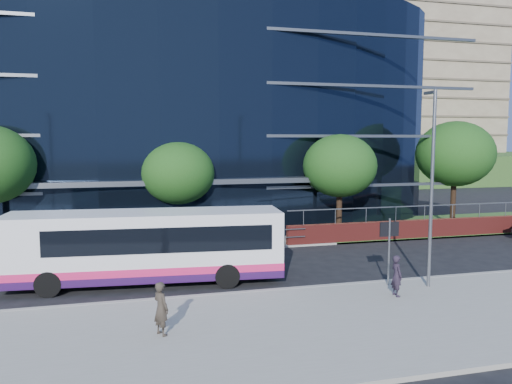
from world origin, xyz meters
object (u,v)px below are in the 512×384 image
object	(u,v)px
tree_dist_f	(458,153)
city_bus	(149,246)
tree_dist_e	(362,152)
street_sign	(389,238)
pedestrian_b	(161,308)
pedestrian	(397,276)
tree_far_c	(340,166)
tree_far_b	(178,173)
streetlight_east	(432,183)
tree_far_d	(455,154)

from	to	relation	value
tree_dist_f	city_bus	distance (m)	60.60
city_bus	tree_dist_e	bearing A→B (deg)	57.85
street_sign	city_bus	size ratio (longest dim) A/B	0.24
pedestrian_b	street_sign	bearing A→B (deg)	-104.15
street_sign	city_bus	world-z (taller)	city_bus
pedestrian_b	pedestrian	bearing A→B (deg)	-111.66
street_sign	pedestrian_b	distance (m)	10.04
tree_far_c	pedestrian_b	bearing A→B (deg)	-131.37
tree_far_b	pedestrian	xyz separation A→B (m)	(7.06, -12.49, -3.26)
street_sign	pedestrian	world-z (taller)	street_sign
tree_dist_f	city_bus	size ratio (longest dim) A/B	0.52
tree_dist_e	tree_dist_f	bearing A→B (deg)	7.13
tree_dist_f	city_bus	bearing A→B (deg)	-138.12
tree_far_b	tree_dist_e	size ratio (longest dim) A/B	0.93
tree_dist_e	city_bus	distance (m)	48.27
pedestrian	tree_dist_f	bearing A→B (deg)	-39.03
city_bus	pedestrian_b	distance (m)	6.24
street_sign	streetlight_east	distance (m)	2.80
street_sign	tree_far_b	xyz separation A→B (m)	(-7.50, 11.09, 2.06)
tree_far_c	tree_dist_e	size ratio (longest dim) A/B	1.00
tree_far_b	streetlight_east	xyz separation A→B (m)	(9.00, -11.67, 0.23)
tree_far_b	pedestrian	world-z (taller)	tree_far_b
tree_dist_e	pedestrian_b	bearing A→B (deg)	-123.02
city_bus	pedestrian	size ratio (longest dim) A/B	7.32
streetlight_east	pedestrian	distance (m)	4.08
tree_dist_f	streetlight_east	bearing A→B (deg)	-127.58
tree_far_b	city_bus	distance (m)	8.58
tree_dist_e	streetlight_east	bearing A→B (deg)	-113.11
street_sign	tree_far_c	bearing A→B (deg)	76.71
pedestrian	pedestrian_b	bearing A→B (deg)	99.81
tree_dist_e	tree_far_b	bearing A→B (deg)	-131.52
tree_dist_f	tree_far_b	bearing A→B (deg)	-142.92
streetlight_east	street_sign	bearing A→B (deg)	158.64
city_bus	tree_far_b	bearing A→B (deg)	80.25
tree_far_b	pedestrian	bearing A→B (deg)	-60.53
tree_far_c	streetlight_east	bearing A→B (deg)	-95.11
tree_far_d	pedestrian	xyz separation A→B (m)	(-11.94, -12.99, -4.24)
streetlight_east	city_bus	distance (m)	12.03
tree_far_b	tree_far_d	bearing A→B (deg)	1.51
tree_far_b	street_sign	bearing A→B (deg)	-55.92
street_sign	pedestrian_b	xyz separation A→B (m)	(-9.50, -3.04, -1.16)
tree_dist_e	tree_far_c	bearing A→B (deg)	-118.74
pedestrian	tree_dist_e	bearing A→B (deg)	-25.30
tree_dist_f	pedestrian	distance (m)	57.68
tree_far_c	pedestrian_b	world-z (taller)	tree_far_c
tree_far_d	tree_dist_e	distance (m)	31.06
tree_dist_e	city_bus	bearing A→B (deg)	-127.12
tree_far_d	streetlight_east	xyz separation A→B (m)	(-10.00, -12.17, -0.75)
tree_far_b	pedestrian_b	xyz separation A→B (m)	(-2.00, -14.13, -3.22)
pedestrian_b	tree_far_d	bearing A→B (deg)	-87.03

